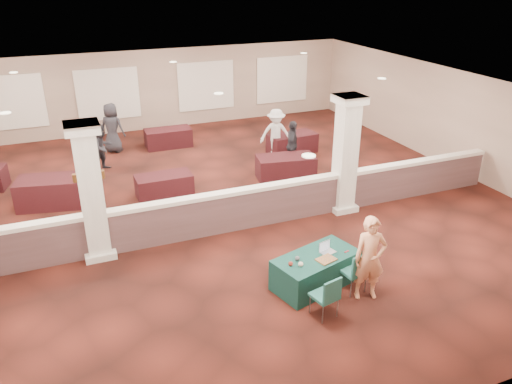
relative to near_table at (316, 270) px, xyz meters
name	(u,v)px	position (x,y,z in m)	size (l,w,h in m)	color
ground	(222,205)	(-0.60, 4.43, -0.35)	(16.00, 16.00, 0.00)	#4E1B13
wall_back	(159,90)	(-0.60, 12.43, 1.25)	(16.00, 0.04, 3.20)	gray
wall_front	(407,338)	(-0.60, -3.57, 1.25)	(16.00, 0.04, 3.20)	gray
wall_right	(454,120)	(7.40, 4.43, 1.25)	(0.04, 16.00, 3.20)	gray
ceiling	(219,93)	(-0.60, 4.43, 2.85)	(16.00, 16.00, 0.02)	silver
partition_wall	(240,208)	(-0.60, 2.93, 0.22)	(15.60, 0.28, 1.10)	#4F3536
column_left	(91,191)	(-4.10, 2.93, 1.29)	(0.72, 0.72, 3.20)	beige
column_right	(346,154)	(2.40, 2.93, 1.29)	(0.72, 0.72, 3.20)	beige
sconce_left	(75,178)	(-4.38, 2.93, 1.65)	(0.12, 0.12, 0.18)	brown
sconce_right	(102,174)	(-3.82, 2.93, 1.65)	(0.12, 0.12, 0.18)	brown
near_table	(316,270)	(0.00, 0.00, 0.00)	(1.81, 0.91, 0.70)	#0D3227
conf_chair_main	(356,269)	(0.63, -0.55, 0.21)	(0.53, 0.54, 0.94)	#1F5A4E
conf_chair_side	(328,294)	(-0.32, -1.05, 0.18)	(0.54, 0.54, 0.90)	#1F5A4E
woman	(370,258)	(0.77, -0.76, 0.55)	(0.64, 0.43, 1.79)	#E59F63
far_table_front_left	(55,192)	(-4.93, 6.18, 0.06)	(2.00, 1.00, 0.81)	black
far_table_front_center	(164,185)	(-1.97, 5.64, -0.02)	(1.61, 0.80, 0.65)	black
far_table_front_right	(286,167)	(1.90, 5.53, 0.02)	(1.80, 0.90, 0.73)	black
far_table_back_center	(168,138)	(-0.86, 9.94, -0.01)	(1.67, 0.84, 0.68)	black
far_table_back_right	(292,143)	(3.14, 7.63, 0.00)	(1.71, 0.86, 0.69)	black
attendee_a	(102,147)	(-3.35, 8.43, 0.43)	(0.75, 0.42, 1.56)	black
attendee_b	(276,133)	(2.40, 7.43, 0.51)	(1.10, 0.51, 1.72)	silver
attendee_c	(292,145)	(2.43, 6.20, 0.47)	(0.96, 0.46, 1.63)	black
attendee_d	(112,128)	(-2.81, 10.13, 0.55)	(0.88, 0.48, 1.79)	black
laptop_base	(328,252)	(0.29, 0.03, 0.36)	(0.31, 0.22, 0.02)	#BABABF
laptop_screen	(325,245)	(0.26, 0.14, 0.47)	(0.31, 0.01, 0.21)	#BABABF
screen_glow	(325,246)	(0.26, 0.13, 0.46)	(0.29, 0.00, 0.18)	#AFBBD3
knitting	(326,260)	(0.11, -0.22, 0.36)	(0.38, 0.29, 0.03)	#BE661E
yarn_cream	(301,264)	(-0.48, -0.23, 0.40)	(0.10, 0.10, 0.10)	beige
yarn_red	(291,264)	(-0.66, -0.13, 0.40)	(0.10, 0.10, 0.10)	maroon
yarn_grey	(297,258)	(-0.44, 0.00, 0.40)	(0.10, 0.10, 0.10)	#505056
scissors	(347,252)	(0.67, -0.09, 0.35)	(0.11, 0.03, 0.01)	#AC1220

